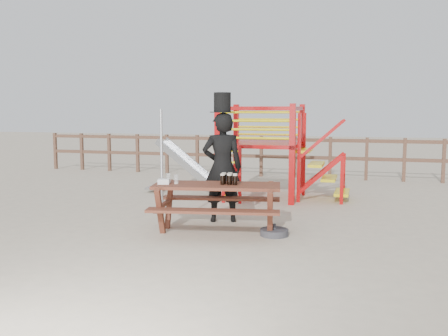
% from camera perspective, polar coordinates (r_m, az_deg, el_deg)
% --- Properties ---
extents(ground, '(60.00, 60.00, 0.00)m').
position_cam_1_polar(ground, '(8.07, -2.28, -7.50)').
color(ground, '#C2B297').
rests_on(ground, ground).
extents(back_fence, '(15.09, 0.09, 1.20)m').
position_cam_1_polar(back_fence, '(14.69, 6.19, 1.82)').
color(back_fence, brown).
rests_on(back_fence, ground).
extents(playground_fort, '(4.71, 1.84, 2.10)m').
position_cam_1_polar(playground_fort, '(11.29, 3.94, 2.09)').
color(playground_fort, '#B60C0D').
rests_on(playground_fort, ground).
extents(picnic_table, '(2.23, 1.71, 0.78)m').
position_cam_1_polar(picnic_table, '(8.06, -0.81, -3.90)').
color(picnic_table, brown).
rests_on(picnic_table, ground).
extents(man_with_hat, '(0.81, 0.67, 2.27)m').
position_cam_1_polar(man_with_hat, '(8.76, -0.19, 0.42)').
color(man_with_hat, black).
rests_on(man_with_hat, ground).
extents(metal_pole, '(0.04, 0.04, 1.98)m').
position_cam_1_polar(metal_pole, '(8.19, -7.13, -0.26)').
color(metal_pole, '#B2B2B7').
rests_on(metal_pole, ground).
extents(parasol_base, '(0.45, 0.45, 0.19)m').
position_cam_1_polar(parasol_base, '(7.96, 5.77, -7.33)').
color(parasol_base, '#353539').
rests_on(parasol_base, ground).
extents(paper_bag, '(0.21, 0.18, 0.08)m').
position_cam_1_polar(paper_bag, '(8.09, -6.91, -1.54)').
color(paper_bag, white).
rests_on(paper_bag, picnic_table).
extents(stout_pints, '(0.30, 0.28, 0.17)m').
position_cam_1_polar(stout_pints, '(8.02, 0.53, -1.24)').
color(stout_pints, black).
rests_on(stout_pints, picnic_table).
extents(empty_glasses, '(0.24, 0.17, 0.15)m').
position_cam_1_polar(empty_glasses, '(8.16, -5.92, -1.26)').
color(empty_glasses, silver).
rests_on(empty_glasses, picnic_table).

